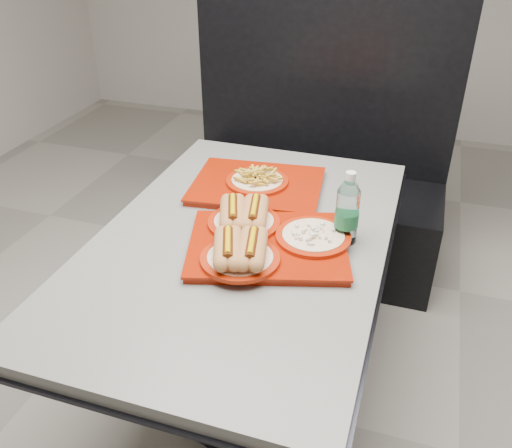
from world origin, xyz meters
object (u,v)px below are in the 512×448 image
(diner_table, at_px, (243,278))
(tray_far, at_px, (257,183))
(water_bottle, at_px, (347,212))
(booth_bench, at_px, (313,185))
(tray_near, at_px, (261,238))

(diner_table, xyz_separation_m, tray_far, (-0.05, 0.32, 0.19))
(tray_far, height_order, water_bottle, water_bottle)
(booth_bench, xyz_separation_m, tray_far, (-0.05, -0.77, 0.38))
(booth_bench, height_order, tray_far, booth_bench)
(booth_bench, bearing_deg, water_bottle, -72.75)
(tray_near, distance_m, tray_far, 0.39)
(tray_near, relative_size, tray_far, 1.11)
(diner_table, xyz_separation_m, water_bottle, (0.31, 0.08, 0.27))
(booth_bench, xyz_separation_m, water_bottle, (0.31, -1.01, 0.45))
(diner_table, distance_m, tray_near, 0.22)
(diner_table, xyz_separation_m, booth_bench, (0.00, 1.09, -0.18))
(booth_bench, xyz_separation_m, tray_near, (0.08, -1.14, 0.39))
(booth_bench, relative_size, tray_near, 2.40)
(diner_table, height_order, booth_bench, booth_bench)
(diner_table, relative_size, tray_far, 2.80)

